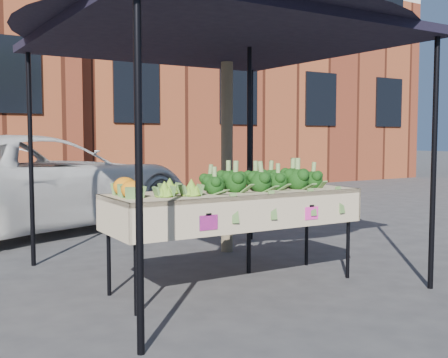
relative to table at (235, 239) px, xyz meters
The scene contains 9 objects.
ground 0.48m from the table, 54.77° to the right, with size 90.00×90.00×0.00m, color #323235.
table is the anchor object (origin of this frame).
canopy 1.01m from the table, 84.65° to the left, with size 3.16×3.16×2.74m, color black, non-canonical shape.
broccoli_heap 0.64m from the table, ahead, with size 1.37×0.57×0.26m, color black.
romanesco_cluster 0.86m from the table, behind, with size 0.43×0.47×0.20m, color #80AD36.
cauliflower_pair 1.17m from the table, behind, with size 0.23×0.43×0.18m, color orange.
vehicle 4.80m from the table, 100.92° to the left, with size 2.38×1.43×5.16m, color white.
street_tree 2.27m from the table, 60.35° to the left, with size 2.11×2.11×4.16m, color #1E4C14, non-canonical shape.
building_right 14.75m from the table, 60.14° to the left, with size 12.00×8.00×8.50m, color maroon.
Camera 1 is at (-2.89, -4.09, 1.40)m, focal length 43.94 mm.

